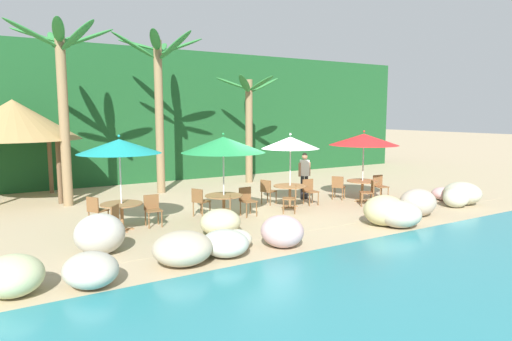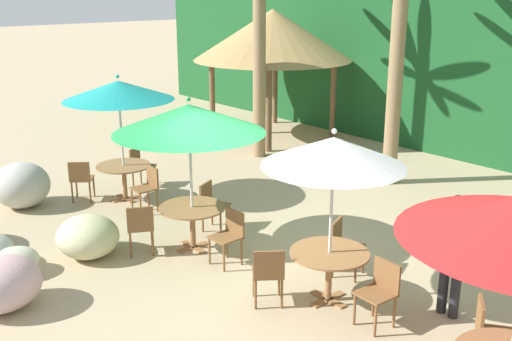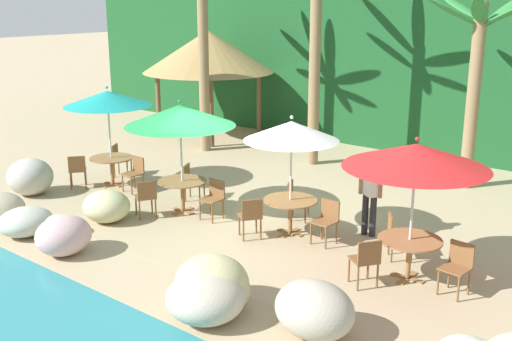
{
  "view_description": "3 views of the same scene",
  "coord_description": "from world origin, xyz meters",
  "views": [
    {
      "loc": [
        -7.26,
        -11.82,
        3.12
      ],
      "look_at": [
        0.02,
        0.24,
        1.31
      ],
      "focal_mm": 31.37,
      "sensor_mm": 36.0,
      "label": 1
    },
    {
      "loc": [
        6.35,
        -5.56,
        4.24
      ],
      "look_at": [
        -0.66,
        0.45,
        1.39
      ],
      "focal_mm": 42.38,
      "sensor_mm": 36.0,
      "label": 2
    },
    {
      "loc": [
        8.23,
        -9.69,
        4.75
      ],
      "look_at": [
        0.07,
        0.5,
        1.06
      ],
      "focal_mm": 43.72,
      "sensor_mm": 36.0,
      "label": 3
    }
  ],
  "objects": [
    {
      "name": "umbrella_teal",
      "position": [
        -4.29,
        0.02,
        2.26
      ],
      "size": [
        2.18,
        2.18,
        2.57
      ],
      "color": "silver",
      "rests_on": "ground"
    },
    {
      "name": "dining_table_green",
      "position": [
        -1.41,
        -0.3,
        0.61
      ],
      "size": [
        1.1,
        1.1,
        0.74
      ],
      "color": "olive",
      "rests_on": "ground"
    },
    {
      "name": "dining_table_teal",
      "position": [
        -4.29,
        0.02,
        0.61
      ],
      "size": [
        1.1,
        1.1,
        0.74
      ],
      "color": "olive",
      "rests_on": "ground"
    },
    {
      "name": "chair_red_inland",
      "position": [
        3.54,
        0.3,
        0.51
      ],
      "size": [
        0.59,
        0.59,
        0.87
      ],
      "color": "brown",
      "rests_on": "ground"
    },
    {
      "name": "umbrella_green",
      "position": [
        -1.41,
        -0.3,
        2.22
      ],
      "size": [
        2.44,
        2.44,
        2.56
      ],
      "color": "silver",
      "rests_on": "ground"
    },
    {
      "name": "waiter_in_white",
      "position": [
        2.57,
        1.05,
        0.99
      ],
      "size": [
        0.52,
        0.35,
        1.7
      ],
      "color": "#232328",
      "rests_on": "ground"
    },
    {
      "name": "chair_white_seaward",
      "position": [
        2.12,
        0.16,
        0.51
      ],
      "size": [
        0.44,
        0.45,
        0.87
      ],
      "color": "brown",
      "rests_on": "ground"
    },
    {
      "name": "rock_seawall",
      "position": [
        -0.2,
        -2.92,
        0.37
      ],
      "size": [
        14.77,
        3.01,
        0.91
      ],
      "color": "#B6B99D",
      "rests_on": "ground"
    },
    {
      "name": "chair_teal_inland",
      "position": [
        -4.82,
        0.69,
        0.51
      ],
      "size": [
        0.59,
        0.58,
        0.87
      ],
      "color": "brown",
      "rests_on": "ground"
    },
    {
      "name": "palapa_hut",
      "position": [
        -6.41,
        6.0,
        2.89
      ],
      "size": [
        4.48,
        4.48,
        3.6
      ],
      "color": "brown",
      "rests_on": "ground"
    },
    {
      "name": "chair_teal_seaward",
      "position": [
        -3.44,
        0.07,
        0.51
      ],
      "size": [
        0.44,
        0.45,
        0.87
      ],
      "color": "brown",
      "rests_on": "ground"
    },
    {
      "name": "chair_green_inland",
      "position": [
        -1.86,
        0.43,
        0.51
      ],
      "size": [
        0.57,
        0.56,
        0.87
      ],
      "color": "brown",
      "rests_on": "ground"
    },
    {
      "name": "chair_white_left",
      "position": [
        0.83,
        -0.61,
        0.51
      ],
      "size": [
        0.59,
        0.59,
        0.87
      ],
      "color": "brown",
      "rests_on": "ground"
    },
    {
      "name": "dining_table_white",
      "position": [
        1.27,
        0.12,
        0.61
      ],
      "size": [
        1.1,
        1.1,
        0.74
      ],
      "color": "olive",
      "rests_on": "ground"
    },
    {
      "name": "umbrella_white",
      "position": [
        1.27,
        0.12,
        2.16
      ],
      "size": [
        1.91,
        1.91,
        2.47
      ],
      "color": "silver",
      "rests_on": "ground"
    },
    {
      "name": "chair_green_seaward",
      "position": [
        -0.56,
        -0.18,
        0.51
      ],
      "size": [
        0.43,
        0.44,
        0.87
      ],
      "color": "brown",
      "rests_on": "ground"
    },
    {
      "name": "chair_white_inland",
      "position": [
        0.86,
        0.87,
        0.51
      ],
      "size": [
        0.56,
        0.55,
        0.87
      ],
      "color": "brown",
      "rests_on": "ground"
    },
    {
      "name": "ground_plane",
      "position": [
        0.0,
        0.0,
        0.0
      ],
      "size": [
        120.0,
        120.0,
        0.0
      ],
      "primitive_type": "plane",
      "color": "tan"
    },
    {
      "name": "chair_green_left",
      "position": [
        -1.74,
        -1.09,
        0.51
      ],
      "size": [
        0.58,
        0.57,
        0.87
      ],
      "color": "brown",
      "rests_on": "ground"
    },
    {
      "name": "chair_teal_left",
      "position": [
        -4.74,
        -0.7,
        0.51
      ],
      "size": [
        0.6,
        0.59,
        0.87
      ],
      "color": "brown",
      "rests_on": "ground"
    },
    {
      "name": "terrace_deck",
      "position": [
        0.0,
        0.0,
        0.0
      ],
      "size": [
        18.0,
        5.2,
        0.01
      ],
      "color": "tan",
      "rests_on": "ground"
    }
  ]
}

